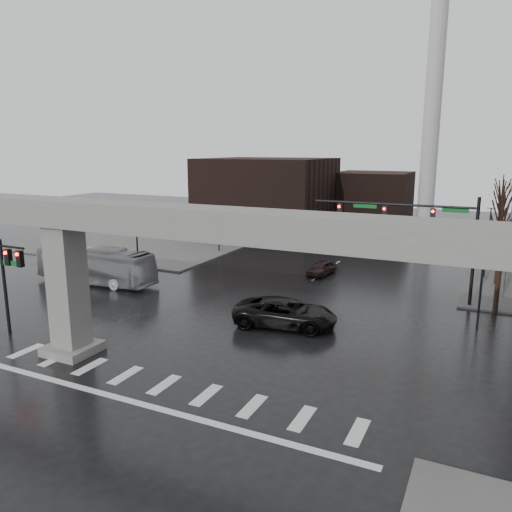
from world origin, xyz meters
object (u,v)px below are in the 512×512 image
object	(u,v)px
signal_mast_arm	(421,224)
pickup_truck	(285,313)
city_bus	(96,265)
far_car	(322,268)

from	to	relation	value
signal_mast_arm	pickup_truck	distance (m)	12.80
pickup_truck	city_bus	bearing A→B (deg)	71.31
pickup_truck	far_car	xyz separation A→B (m)	(-2.11, 13.84, -0.28)
signal_mast_arm	far_car	size ratio (longest dim) A/B	3.19
city_bus	far_car	xyz separation A→B (m)	(16.57, 10.94, -0.91)
signal_mast_arm	city_bus	size ratio (longest dim) A/B	1.09
signal_mast_arm	pickup_truck	size ratio (longest dim) A/B	1.82
far_car	city_bus	bearing A→B (deg)	-137.42
pickup_truck	far_car	distance (m)	14.00
signal_mast_arm	pickup_truck	bearing A→B (deg)	-124.86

